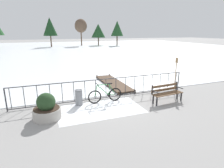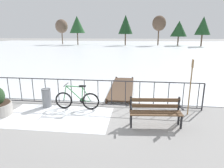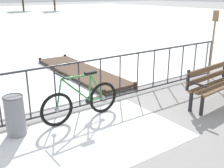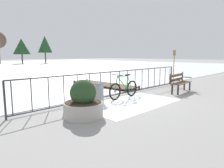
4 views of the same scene
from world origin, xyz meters
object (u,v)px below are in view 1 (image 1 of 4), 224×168
at_px(park_bench, 167,92).
at_px(trash_bin, 79,97).
at_px(planter_with_shrub, 47,109).
at_px(oar_upright, 176,73).
at_px(bicycle_near_railing, 105,95).

xyz_separation_m(park_bench, trash_bin, (-4.08, 1.09, -0.14)).
bearing_deg(planter_with_shrub, park_bench, -1.12).
distance_m(park_bench, planter_with_shrub, 5.55).
xyz_separation_m(planter_with_shrub, trash_bin, (1.46, 0.98, -0.05)).
bearing_deg(trash_bin, oar_upright, -1.33).
bearing_deg(park_bench, trash_bin, 165.11).
relative_size(bicycle_near_railing, park_bench, 1.05).
xyz_separation_m(park_bench, oar_upright, (1.25, 0.96, 0.63)).
distance_m(planter_with_shrub, oar_upright, 6.88).
bearing_deg(oar_upright, planter_with_shrub, -172.83).
height_order(park_bench, oar_upright, oar_upright).
bearing_deg(trash_bin, bicycle_near_railing, -4.31).
xyz_separation_m(bicycle_near_railing, planter_with_shrub, (-2.73, -0.88, 0.05)).
xyz_separation_m(park_bench, planter_with_shrub, (-5.54, 0.11, -0.09)).
distance_m(bicycle_near_railing, planter_with_shrub, 2.87).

